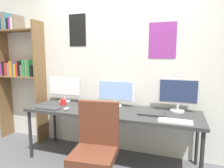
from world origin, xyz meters
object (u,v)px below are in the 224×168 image
object	(u,v)px
office_chair	(96,158)
laptop_closed	(152,113)
monitor_left	(64,88)
monitor_right	(178,93)
computer_mouse	(67,109)
keyboard_center	(105,114)
desk	(111,113)
bookshelf	(19,64)
keyboard_left	(48,108)
keyboard_right	(175,121)
monitor_center	(116,92)
coffee_mug	(63,102)

from	to	relation	value
office_chair	laptop_closed	distance (m)	0.89
monitor_left	monitor_right	size ratio (longest dim) A/B	1.14
computer_mouse	keyboard_center	bearing A→B (deg)	-3.81
office_chair	computer_mouse	distance (m)	0.88
monitor_left	computer_mouse	bearing A→B (deg)	-54.82
keyboard_center	desk	bearing A→B (deg)	90.00
bookshelf	monitor_left	distance (m)	0.98
desk	keyboard_left	xyz separation A→B (m)	(-0.84, -0.23, 0.06)
desk	office_chair	xyz separation A→B (m)	(0.07, -0.68, -0.29)
office_chair	keyboard_right	world-z (taller)	office_chair
monitor_left	monitor_center	world-z (taller)	monitor_left
monitor_center	keyboard_left	bearing A→B (deg)	-152.23
monitor_center	monitor_right	world-z (taller)	monitor_right
monitor_right	keyboard_left	world-z (taller)	monitor_right
monitor_left	keyboard_right	size ratio (longest dim) A/B	1.57
monitor_right	laptop_closed	distance (m)	0.45
office_chair	keyboard_right	distance (m)	0.96
office_chair	coffee_mug	size ratio (longest dim) A/B	9.34
office_chair	computer_mouse	world-z (taller)	office_chair
laptop_closed	coffee_mug	distance (m)	1.32
bookshelf	computer_mouse	world-z (taller)	bookshelf
keyboard_center	monitor_center	bearing A→B (deg)	90.00
keyboard_right	coffee_mug	distance (m)	1.62
computer_mouse	coffee_mug	world-z (taller)	coffee_mug
office_chair	keyboard_left	bearing A→B (deg)	153.82
computer_mouse	coffee_mug	bearing A→B (deg)	132.31
monitor_center	desk	bearing A→B (deg)	-90.00
office_chair	keyboard_left	size ratio (longest dim) A/B	2.92
bookshelf	coffee_mug	bearing A→B (deg)	-12.07
monitor_left	monitor_right	distance (m)	1.71
monitor_center	laptop_closed	distance (m)	0.63
desk	computer_mouse	bearing A→B (deg)	-161.47
office_chair	monitor_right	xyz separation A→B (m)	(0.79, 0.89, 0.58)
desk	computer_mouse	world-z (taller)	computer_mouse
laptop_closed	keyboard_center	bearing A→B (deg)	-158.65
monitor_center	monitor_right	size ratio (longest dim) A/B	1.08
monitor_left	keyboard_left	xyz separation A→B (m)	(0.02, -0.44, -0.21)
keyboard_left	computer_mouse	world-z (taller)	computer_mouse
bookshelf	laptop_closed	world-z (taller)	bookshelf
keyboard_left	coffee_mug	bearing A→B (deg)	72.80
monitor_center	computer_mouse	size ratio (longest dim) A/B	5.70
desk	bookshelf	size ratio (longest dim) A/B	1.08
keyboard_left	keyboard_center	xyz separation A→B (m)	(0.84, 0.00, 0.00)
office_chair	monitor_right	world-z (taller)	monitor_right
bookshelf	keyboard_center	xyz separation A→B (m)	(1.76, -0.46, -0.58)
desk	laptop_closed	xyz separation A→B (m)	(0.55, -0.01, 0.06)
desk	office_chair	size ratio (longest dim) A/B	2.38
monitor_left	keyboard_right	xyz separation A→B (m)	(1.70, -0.44, -0.21)
bookshelf	monitor_center	size ratio (longest dim) A/B	3.99
monitor_right	laptop_closed	world-z (taller)	monitor_right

